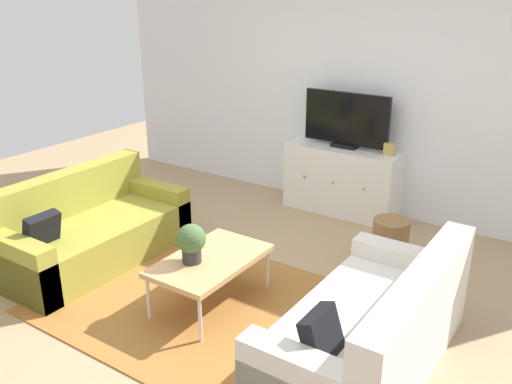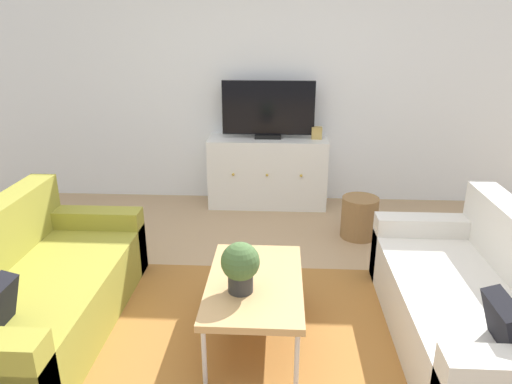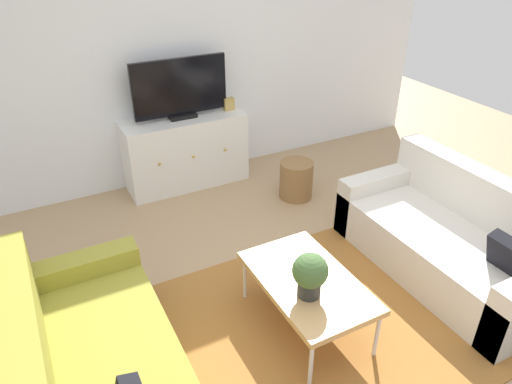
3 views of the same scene
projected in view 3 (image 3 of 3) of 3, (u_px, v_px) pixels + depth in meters
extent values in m
plane|color=tan|center=(294.00, 317.00, 3.44)|extent=(10.00, 10.00, 0.00)
cube|color=white|center=(165.00, 53.00, 4.72)|extent=(6.40, 0.12, 2.70)
cube|color=#9E662D|center=(305.00, 330.00, 3.32)|extent=(2.50, 1.90, 0.01)
cube|color=olive|center=(105.00, 382.00, 2.72)|extent=(0.87, 1.76, 0.40)
cube|color=olive|center=(34.00, 382.00, 2.48)|extent=(0.20, 1.76, 0.80)
cube|color=olive|center=(79.00, 290.00, 3.29)|extent=(0.87, 0.18, 0.54)
cube|color=silver|center=(444.00, 250.00, 3.81)|extent=(0.87, 1.76, 0.40)
cube|color=silver|center=(479.00, 219.00, 3.84)|extent=(0.20, 1.76, 0.80)
cube|color=silver|center=(380.00, 198.00, 4.38)|extent=(0.87, 0.18, 0.54)
cube|color=black|center=(510.00, 258.00, 3.20)|extent=(0.19, 0.30, 0.32)
cube|color=tan|center=(308.00, 282.00, 3.18)|extent=(0.59, 0.97, 0.04)
cylinder|color=silver|center=(311.00, 365.00, 2.84)|extent=(0.03, 0.03, 0.37)
cylinder|color=silver|center=(377.00, 335.00, 3.04)|extent=(0.03, 0.03, 0.37)
cylinder|color=silver|center=(245.00, 279.00, 3.52)|extent=(0.03, 0.03, 0.37)
cylinder|color=silver|center=(302.00, 259.00, 3.73)|extent=(0.03, 0.03, 0.37)
cylinder|color=#2D2D2D|center=(309.00, 288.00, 3.01)|extent=(0.15, 0.15, 0.11)
sphere|color=#426033|center=(310.00, 271.00, 2.94)|extent=(0.23, 0.23, 0.23)
cube|color=white|center=(186.00, 152.00, 5.00)|extent=(1.27, 0.44, 0.75)
sphere|color=#B79338|center=(160.00, 164.00, 4.66)|extent=(0.03, 0.03, 0.03)
sphere|color=#B79338|center=(194.00, 157.00, 4.81)|extent=(0.03, 0.03, 0.03)
sphere|color=#B79338|center=(225.00, 150.00, 4.95)|extent=(0.03, 0.03, 0.03)
cube|color=black|center=(182.00, 116.00, 4.82)|extent=(0.28, 0.16, 0.04)
cube|color=black|center=(180.00, 87.00, 4.67)|extent=(0.97, 0.04, 0.56)
cube|color=tan|center=(229.00, 104.00, 4.99)|extent=(0.11, 0.07, 0.13)
cylinder|color=olive|center=(296.00, 180.00, 4.84)|extent=(0.34, 0.34, 0.39)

